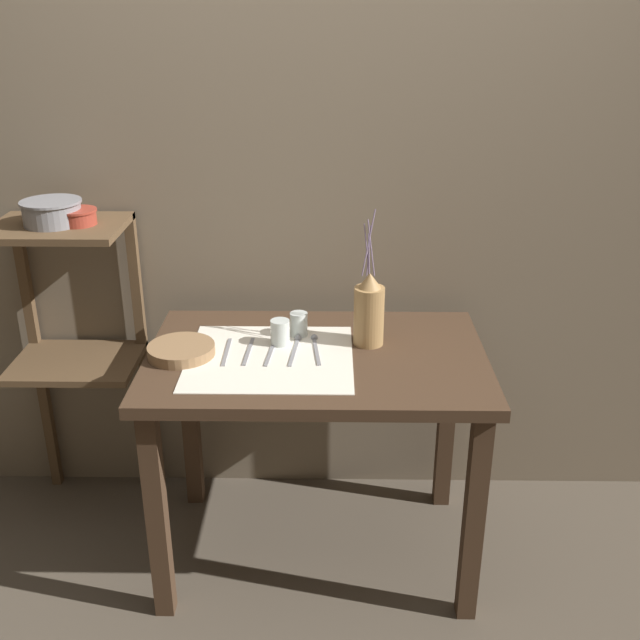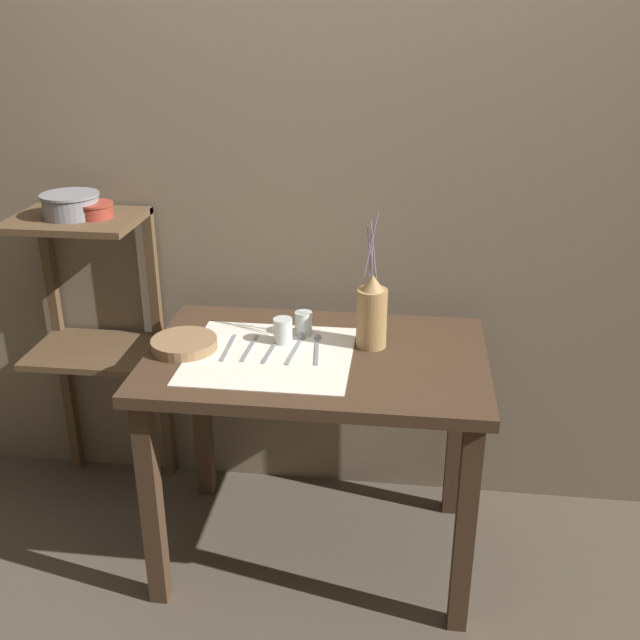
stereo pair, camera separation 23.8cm
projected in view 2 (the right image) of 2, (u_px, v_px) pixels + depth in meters
ground_plane at (317, 549)px, 2.75m from camera, size 12.00×12.00×0.00m
stone_wall_back at (333, 198)px, 2.70m from camera, size 7.00×0.06×2.40m
wooden_table at (317, 387)px, 2.48m from camera, size 1.11×0.72×0.80m
wooden_shelf_unit at (92, 306)px, 2.80m from camera, size 0.45×0.34×1.16m
linen_cloth at (270, 355)px, 2.42m from camera, size 0.53×0.49×0.00m
pitcher_with_flowers at (372, 313)px, 2.44m from camera, size 0.10×0.10×0.46m
wooden_bowl at (184, 344)px, 2.46m from camera, size 0.22×0.22×0.04m
glass_tumbler_near at (283, 331)px, 2.49m from camera, size 0.06×0.06×0.09m
glass_tumbler_far at (303, 323)px, 2.55m from camera, size 0.06×0.06×0.08m
knife_center at (229, 347)px, 2.47m from camera, size 0.01×0.20×0.00m
fork_outer at (250, 348)px, 2.46m from camera, size 0.02×0.20×0.00m
fork_inner at (271, 350)px, 2.45m from camera, size 0.03×0.20×0.00m
spoon_outer at (299, 343)px, 2.49m from camera, size 0.04×0.21×0.02m
spoon_inner at (318, 343)px, 2.49m from camera, size 0.04×0.21×0.02m
metal_pot_large at (71, 204)px, 2.60m from camera, size 0.20×0.20×0.08m
metal_pot_small at (95, 209)px, 2.60m from camera, size 0.13×0.13×0.05m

